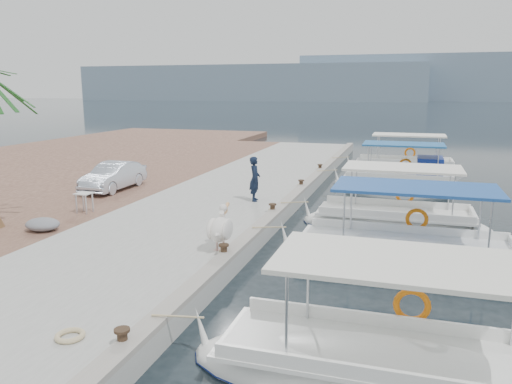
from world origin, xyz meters
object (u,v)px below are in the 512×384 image
fishing_caique_c (394,225)px  fisherman (255,179)px  fishing_caique_e (404,169)px  pelican (220,228)px  fishing_caique_a (390,378)px  parked_car (113,176)px  fishing_caique_d (400,184)px  fishing_caique_b (405,258)px

fishing_caique_c → fisherman: (-5.43, 0.65, 1.26)m
fishing_caique_e → pelican: bearing=-104.1°
fishing_caique_e → fisherman: bearing=-114.2°
fishing_caique_a → fishing_caique_e: bearing=90.2°
fishing_caique_a → fishing_caique_c: same height
fisherman → parked_car: size_ratio=0.48×
fishing_caique_d → fishing_caique_e: size_ratio=0.94×
fishing_caique_b → parked_car: 13.31m
fishing_caique_c → fishing_caique_e: (0.15, 13.08, -0.00)m
fishing_caique_d → fishing_caique_e: 5.26m
fishing_caique_e → fishing_caique_c: bearing=-90.7°
parked_car → fishing_caique_a: bearing=-41.8°
fishing_caique_d → fishing_caique_e: (0.11, 5.26, -0.07)m
fishing_caique_a → fishing_caique_e: 23.10m
fishing_caique_b → parked_car: bearing=159.9°
fishing_caique_a → fishing_caique_e: (-0.09, 23.10, 0.00)m
fishing_caique_a → pelican: size_ratio=4.50×
fishing_caique_c → fisherman: fisherman is taller
fishing_caique_b → fisherman: 7.32m
fishing_caique_b → fisherman: (-5.83, 4.25, 1.26)m
fishing_caique_a → fishing_caique_b: 6.43m
fishing_caique_e → parked_car: size_ratio=1.89×
parked_car → fishing_caique_d: bearing=29.5°
fishing_caique_b → fishing_caique_e: bearing=90.8°
fishing_caique_b → fishing_caique_c: 3.62m
fishing_caique_d → fisherman: size_ratio=3.66×
fishing_caique_b → fishing_caique_e: same height
fishing_caique_a → fisherman: fisherman is taller
fishing_caique_d → parked_car: size_ratio=1.77×
fishing_caique_c → fishing_caique_e: same height
fishing_caique_c → pelican: fishing_caique_c is taller
fishing_caique_b → parked_car: size_ratio=2.02×
fishing_caique_e → pelican: size_ratio=4.39×
fishing_caique_b → fisherman: fisherman is taller
fishing_caique_d → fishing_caique_e: bearing=88.8°
fishing_caique_a → fishing_caique_c: bearing=91.4°
fishing_caique_c → fishing_caique_d: 7.82m
fishing_caique_c → parked_car: 12.14m
fishing_caique_a → fishing_caique_d: (-0.20, 17.85, 0.07)m
fisherman → parked_car: bearing=73.7°
fishing_caique_a → fisherman: 12.16m
fishing_caique_b → pelican: bearing=-158.2°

